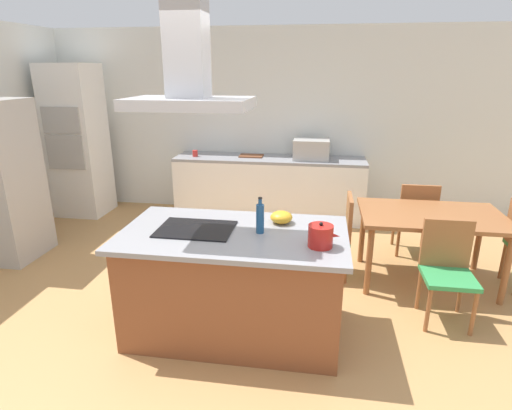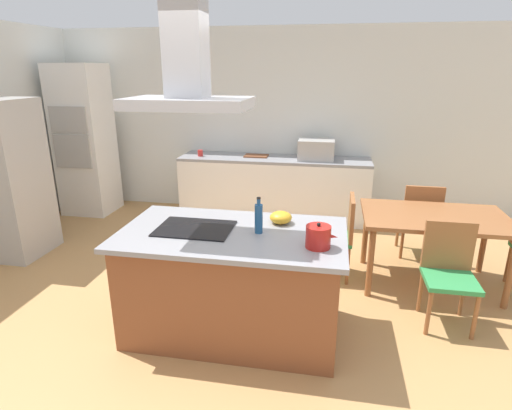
% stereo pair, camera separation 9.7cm
% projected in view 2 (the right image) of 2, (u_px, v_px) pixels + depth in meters
% --- Properties ---
extents(ground, '(16.00, 16.00, 0.00)m').
position_uv_depth(ground, '(263.00, 255.00, 4.99)').
color(ground, tan).
extents(wall_back, '(7.20, 0.10, 2.70)m').
position_uv_depth(wall_back, '(283.00, 123.00, 6.19)').
color(wall_back, silver).
rests_on(wall_back, ground).
extents(kitchen_island, '(1.80, 1.02, 0.90)m').
position_uv_depth(kitchen_island, '(233.00, 282.00, 3.44)').
color(kitchen_island, brown).
rests_on(kitchen_island, ground).
extents(cooktop, '(0.60, 0.44, 0.01)m').
position_uv_depth(cooktop, '(195.00, 228.00, 3.35)').
color(cooktop, black).
rests_on(cooktop, kitchen_island).
extents(tea_kettle, '(0.23, 0.18, 0.19)m').
position_uv_depth(tea_kettle, '(318.00, 237.00, 2.99)').
color(tea_kettle, '#B21E19').
rests_on(tea_kettle, kitchen_island).
extents(olive_oil_bottle, '(0.06, 0.06, 0.29)m').
position_uv_depth(olive_oil_bottle, '(259.00, 218.00, 3.24)').
color(olive_oil_bottle, navy).
rests_on(olive_oil_bottle, kitchen_island).
extents(mixing_bowl, '(0.19, 0.19, 0.10)m').
position_uv_depth(mixing_bowl, '(281.00, 217.00, 3.47)').
color(mixing_bowl, gold).
rests_on(mixing_bowl, kitchen_island).
extents(back_counter, '(2.75, 0.62, 0.90)m').
position_uv_depth(back_counter, '(274.00, 188.00, 6.14)').
color(back_counter, white).
rests_on(back_counter, ground).
extents(countertop_microwave, '(0.50, 0.38, 0.28)m').
position_uv_depth(countertop_microwave, '(316.00, 150.00, 5.86)').
color(countertop_microwave, '#B2AFAA').
rests_on(countertop_microwave, back_counter).
extents(coffee_mug_red, '(0.08, 0.08, 0.09)m').
position_uv_depth(coffee_mug_red, '(200.00, 153.00, 6.10)').
color(coffee_mug_red, red).
rests_on(coffee_mug_red, back_counter).
extents(cutting_board, '(0.34, 0.24, 0.02)m').
position_uv_depth(cutting_board, '(256.00, 156.00, 6.09)').
color(cutting_board, brown).
rests_on(cutting_board, back_counter).
extents(wall_oven_stack, '(0.70, 0.66, 2.20)m').
position_uv_depth(wall_oven_stack, '(85.00, 141.00, 6.21)').
color(wall_oven_stack, white).
rests_on(wall_oven_stack, ground).
extents(refrigerator, '(0.80, 0.73, 1.82)m').
position_uv_depth(refrigerator, '(3.00, 179.00, 4.80)').
color(refrigerator, '#B2AFAA').
rests_on(refrigerator, ground).
extents(dining_table, '(1.40, 0.90, 0.75)m').
position_uv_depth(dining_table, '(434.00, 223.00, 4.14)').
color(dining_table, '#995B33').
rests_on(dining_table, ground).
extents(chair_facing_back_wall, '(0.42, 0.42, 0.89)m').
position_uv_depth(chair_facing_back_wall, '(420.00, 216.00, 4.81)').
color(chair_facing_back_wall, '#33934C').
rests_on(chair_facing_back_wall, ground).
extents(chair_at_left_end, '(0.42, 0.42, 0.89)m').
position_uv_depth(chair_at_left_end, '(340.00, 232.00, 4.35)').
color(chair_at_left_end, '#33934C').
rests_on(chair_at_left_end, ground).
extents(chair_facing_island, '(0.42, 0.42, 0.89)m').
position_uv_depth(chair_facing_island, '(449.00, 267.00, 3.57)').
color(chair_facing_island, '#33934C').
rests_on(chair_facing_island, ground).
extents(range_hood, '(0.90, 0.55, 0.78)m').
position_uv_depth(range_hood, '(187.00, 73.00, 2.98)').
color(range_hood, '#ADADB2').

